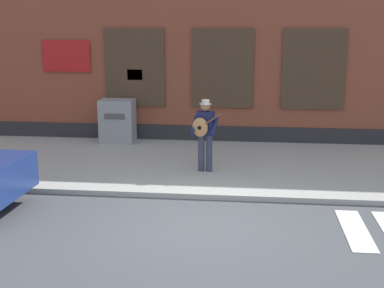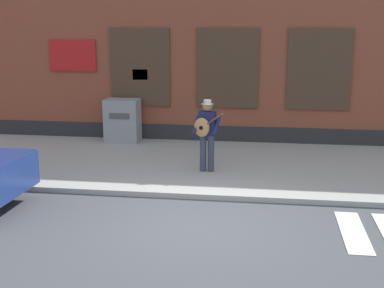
# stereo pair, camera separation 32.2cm
# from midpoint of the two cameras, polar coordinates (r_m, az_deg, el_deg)

# --- Properties ---
(ground_plane) EXTENTS (160.00, 160.00, 0.00)m
(ground_plane) POSITION_cam_midpoint_polar(r_m,az_deg,el_deg) (9.43, -0.09, -8.87)
(ground_plane) COLOR #424449
(sidewalk) EXTENTS (28.00, 4.95, 0.11)m
(sidewalk) POSITION_cam_midpoint_polar(r_m,az_deg,el_deg) (13.13, 1.86, -2.25)
(sidewalk) COLOR #9E9E99
(sidewalk) RESTS_ON ground
(building_backdrop) EXTENTS (28.00, 4.06, 6.25)m
(building_backdrop) POSITION_cam_midpoint_polar(r_m,az_deg,el_deg) (17.13, 3.16, 11.70)
(building_backdrop) COLOR brown
(building_backdrop) RESTS_ON ground
(busker) EXTENTS (0.72, 0.59, 1.66)m
(busker) POSITION_cam_midpoint_polar(r_m,az_deg,el_deg) (12.17, 0.58, 1.39)
(busker) COLOR #33384C
(busker) RESTS_ON sidewalk
(utility_box) EXTENTS (0.96, 0.69, 1.22)m
(utility_box) POSITION_cam_midpoint_polar(r_m,az_deg,el_deg) (15.43, -8.54, 2.46)
(utility_box) COLOR gray
(utility_box) RESTS_ON sidewalk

